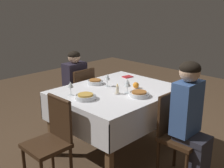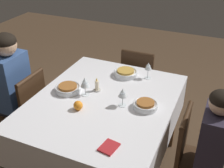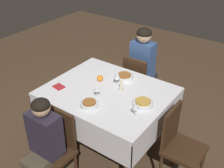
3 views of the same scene
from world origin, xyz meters
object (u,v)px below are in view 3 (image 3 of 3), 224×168
chair_north (138,82)px  bowl_east (143,103)px  bowl_south (89,104)px  wine_glass_east (136,107)px  chair_south (55,147)px  wine_glass_south (97,88)px  napkin_red_folded (59,87)px  chair_east (179,143)px  bowl_north (124,76)px  person_adult_denim (144,65)px  person_child_dark (42,148)px  orange_fruit (100,78)px  candle_centerpiece (121,86)px  wine_glass_north (117,76)px  dining_table (108,98)px

chair_north → bowl_east: bearing=123.4°
bowl_south → wine_glass_east: wine_glass_east is taller
chair_south → wine_glass_south: 0.71m
bowl_south → chair_south: bearing=-102.4°
chair_north → napkin_red_folded: size_ratio=6.49×
chair_east → bowl_north: size_ratio=4.16×
person_adult_denim → napkin_red_folded: (-0.42, -1.16, 0.09)m
person_child_dark → orange_fruit: size_ratio=15.67×
person_child_dark → bowl_south: person_child_dark is taller
bowl_east → candle_centerpiece: candle_centerpiece is taller
bowl_south → chair_north: bearing=94.4°
wine_glass_north → bowl_east: (0.44, -0.18, -0.09)m
bowl_north → bowl_south: bearing=-88.3°
chair_south → bowl_south: chair_south is taller
wine_glass_north → bowl_south: wine_glass_north is taller
bowl_north → wine_glass_east: wine_glass_east is taller
wine_glass_north → bowl_east: wine_glass_north is taller
orange_fruit → chair_south: bearing=-82.0°
person_adult_denim → bowl_south: size_ratio=6.57×
person_adult_denim → bowl_east: size_ratio=5.72×
wine_glass_north → bowl_north: bearing=91.8°
bowl_east → chair_south: bearing=-124.8°
chair_north → bowl_north: 0.54m
wine_glass_south → wine_glass_east: bearing=-5.3°
chair_east → bowl_south: (-0.85, -0.32, 0.31)m
orange_fruit → napkin_red_folded: (-0.28, -0.38, -0.03)m
person_child_dark → wine_glass_south: 0.79m
bowl_north → wine_glass_east: (0.48, -0.54, 0.09)m
chair_north → wine_glass_east: 1.18m
chair_south → bowl_north: chair_south is taller
dining_table → orange_fruit: 0.26m
wine_glass_south → chair_south: bearing=-95.5°
chair_north → bowl_north: chair_north is taller
bowl_north → orange_fruit: size_ratio=3.02×
chair_north → wine_glass_east: bearing=119.2°
bowl_north → bowl_south: (0.02, -0.66, 0.00)m
bowl_south → bowl_east: bearing=37.3°
person_child_dark → wine_glass_north: (0.08, 1.07, 0.29)m
wine_glass_north → bowl_south: (0.01, -0.50, -0.09)m
wine_glass_south → orange_fruit: (-0.18, 0.28, -0.07)m
dining_table → bowl_north: size_ratio=6.17×
chair_east → orange_fruit: size_ratio=12.57×
chair_north → bowl_east: size_ratio=4.13×
person_child_dark → candle_centerpiece: size_ratio=9.47×
wine_glass_south → chair_north: bearing=93.0°
wine_glass_east → orange_fruit: size_ratio=2.17×
chair_south → bowl_north: bearing=86.1°
wine_glass_east → bowl_north: bearing=131.7°
chair_north → bowl_south: bearing=94.4°
dining_table → person_adult_denim: bearing=94.0°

